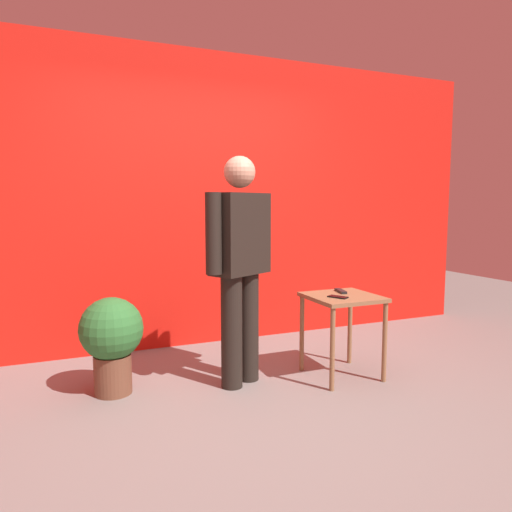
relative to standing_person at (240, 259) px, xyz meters
name	(u,v)px	position (x,y,z in m)	size (l,w,h in m)	color
ground_plane	(262,412)	(-0.04, -0.51, -0.94)	(12.00, 12.00, 0.00)	gray
back_wall_red	(192,200)	(-0.04, 1.15, 0.43)	(6.21, 0.12, 2.73)	red
standing_person	(240,259)	(0.00, 0.00, 0.00)	(0.63, 0.41, 1.67)	black
side_table	(342,309)	(0.78, -0.16, -0.41)	(0.52, 0.52, 0.64)	olive
cell_phone	(338,297)	(0.70, -0.23, -0.30)	(0.07, 0.14, 0.01)	black
tv_remote	(341,291)	(0.83, -0.05, -0.29)	(0.04, 0.17, 0.02)	black
potted_plant	(112,337)	(-0.90, 0.17, -0.53)	(0.44, 0.44, 0.69)	brown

